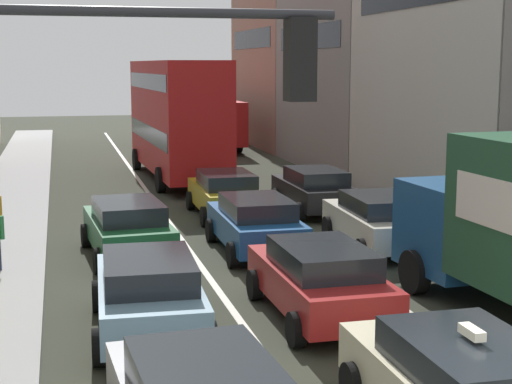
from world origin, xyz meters
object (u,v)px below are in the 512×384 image
at_px(hatchback_centre_lane_third, 256,223).
at_px(coupe_centre_lane_fourth, 225,193).
at_px(sedan_left_lane_third, 128,227).
at_px(wagon_right_lane_far, 314,189).
at_px(sedan_right_lane_behind_truck, 378,220).
at_px(bus_far_queue_secondary, 204,118).
at_px(sedan_centre_lane_second, 320,279).
at_px(bus_mid_queue_primary, 177,114).
at_px(traffic_light_pole, 114,177).
at_px(wagon_left_lane_second, 149,292).

xyz_separation_m(hatchback_centre_lane_third, coupe_centre_lane_fourth, (0.23, 4.92, 0.00)).
relative_size(sedan_left_lane_third, wagon_right_lane_far, 1.02).
height_order(sedan_right_lane_behind_truck, bus_far_queue_secondary, bus_far_queue_secondary).
xyz_separation_m(sedan_centre_lane_second, hatchback_centre_lane_third, (0.12, 5.56, 0.00)).
distance_m(sedan_left_lane_third, bus_mid_queue_primary, 13.85).
relative_size(traffic_light_pole, hatchback_centre_lane_third, 1.27).
distance_m(traffic_light_pole, sedan_centre_lane_second, 8.15).
bearing_deg(traffic_light_pole, wagon_left_lane_second, 81.03).
xyz_separation_m(sedan_centre_lane_second, wagon_right_lane_far, (3.40, 10.52, 0.00)).
bearing_deg(wagon_right_lane_far, bus_far_queue_secondary, -0.24).
xyz_separation_m(sedan_left_lane_third, bus_far_queue_secondary, (6.81, 26.07, 0.96)).
relative_size(hatchback_centre_lane_third, sedan_left_lane_third, 0.98).
distance_m(traffic_light_pole, bus_mid_queue_primary, 25.77).
bearing_deg(wagon_left_lane_second, sedan_centre_lane_second, -85.96).
bearing_deg(bus_mid_queue_primary, traffic_light_pole, 168.22).
xyz_separation_m(wagon_left_lane_second, sedan_right_lane_behind_truck, (6.72, 5.21, 0.00)).
bearing_deg(wagon_right_lane_far, sedan_centre_lane_second, 162.45).
xyz_separation_m(wagon_left_lane_second, bus_mid_queue_primary, (3.40, 19.23, 2.03)).
bearing_deg(sedan_centre_lane_second, traffic_light_pole, 145.23).
bearing_deg(wagon_left_lane_second, bus_mid_queue_primary, -7.50).
bearing_deg(traffic_light_pole, sedan_centre_lane_second, 55.44).
distance_m(coupe_centre_lane_fourth, sedan_right_lane_behind_truck, 6.16).
xyz_separation_m(sedan_right_lane_behind_truck, wagon_right_lane_far, (0.01, 5.40, 0.00)).
relative_size(wagon_left_lane_second, hatchback_centre_lane_third, 1.01).
bearing_deg(bus_mid_queue_primary, bus_far_queue_secondary, -17.51).
relative_size(sedan_centre_lane_second, bus_mid_queue_primary, 0.41).
bearing_deg(bus_mid_queue_primary, coupe_centre_lane_fourth, 179.81).
height_order(sedan_left_lane_third, bus_far_queue_secondary, bus_far_queue_secondary).
relative_size(wagon_left_lane_second, sedan_right_lane_behind_truck, 1.00).
bearing_deg(sedan_left_lane_third, sedan_right_lane_behind_truck, -100.01).
height_order(sedan_centre_lane_second, bus_far_queue_secondary, bus_far_queue_secondary).
bearing_deg(wagon_left_lane_second, sedan_right_lane_behind_truck, -49.64).
height_order(wagon_left_lane_second, bus_mid_queue_primary, bus_mid_queue_primary).
relative_size(wagon_right_lane_far, bus_far_queue_secondary, 0.41).
distance_m(traffic_light_pole, sedan_right_lane_behind_truck, 14.04).
height_order(hatchback_centre_lane_third, wagon_right_lane_far, same).
relative_size(sedan_centre_lane_second, sedan_left_lane_third, 0.98).
height_order(hatchback_centre_lane_third, sedan_right_lane_behind_truck, same).
distance_m(sedan_centre_lane_second, wagon_right_lane_far, 11.06).
bearing_deg(bus_mid_queue_primary, wagon_left_lane_second, 167.96).
height_order(sedan_left_lane_third, bus_mid_queue_primary, bus_mid_queue_primary).
height_order(traffic_light_pole, wagon_right_lane_far, traffic_light_pole).
bearing_deg(coupe_centre_lane_fourth, wagon_right_lane_far, -88.60).
distance_m(sedan_centre_lane_second, hatchback_centre_lane_third, 5.57).
bearing_deg(bus_far_queue_secondary, hatchback_centre_lane_third, 170.32).
relative_size(sedan_right_lane_behind_truck, wagon_right_lane_far, 1.02).
distance_m(traffic_light_pole, bus_far_queue_secondary, 39.01).
xyz_separation_m(traffic_light_pole, hatchback_centre_lane_third, (4.41, 11.80, -3.02)).
bearing_deg(traffic_light_pole, bus_far_queue_secondary, 78.27).
xyz_separation_m(sedan_left_lane_third, wagon_right_lane_far, (6.58, 4.69, 0.00)).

